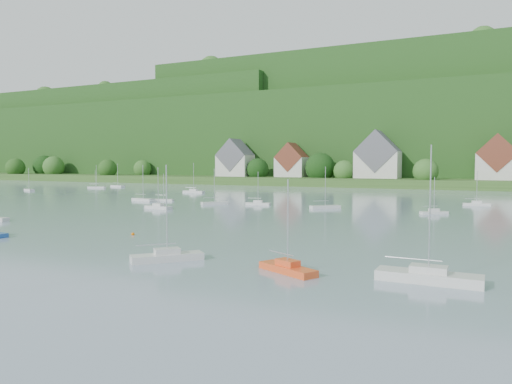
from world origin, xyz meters
TOP-DOWN VIEW (x-y plane):
  - far_shore_strip at (0.00, 200.00)m, footprint 600.00×60.00m
  - forested_ridge at (0.39, 268.57)m, footprint 620.00×181.22m
  - village_building_0 at (-55.00, 187.00)m, footprint 14.00×10.40m
  - village_building_1 at (-30.00, 189.00)m, footprint 12.00×9.36m
  - village_building_2 at (5.00, 188.00)m, footprint 16.00×11.44m
  - village_building_3 at (45.00, 186.00)m, footprint 13.00×10.40m
  - near_sailboat_3 at (16.11, 39.27)m, footprint 5.61×5.89m
  - near_sailboat_4 at (38.02, 41.03)m, footprint 7.48×2.20m
  - near_sailboat_5 at (27.53, 39.58)m, footprint 5.61×3.93m
  - mooring_buoy_3 at (3.19, 50.19)m, footprint 0.41×0.41m
  - mooring_buoy_4 at (34.99, 42.04)m, footprint 0.39×0.39m
  - far_sailboat_cluster at (2.93, 115.52)m, footprint 198.30×68.51m

SIDE VIEW (x-z plane):
  - mooring_buoy_3 at x=3.19m, z-range -0.21..0.21m
  - mooring_buoy_4 at x=34.99m, z-range -0.20..0.20m
  - far_sailboat_cluster at x=2.93m, z-range -3.98..4.73m
  - near_sailboat_5 at x=27.53m, z-range -3.31..4.14m
  - near_sailboat_3 at x=16.11m, z-range -3.84..4.74m
  - near_sailboat_4 at x=38.02m, z-range -4.53..5.52m
  - far_shore_strip at x=0.00m, z-range 0.00..3.00m
  - village_building_1 at x=-30.00m, z-range 1.75..15.75m
  - village_building_3 at x=45.00m, z-range 1.68..17.18m
  - village_building_0 at x=-55.00m, z-range 1.51..17.51m
  - village_building_2 at x=5.00m, z-range 1.27..19.27m
  - forested_ridge at x=0.39m, z-range -12.06..57.83m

